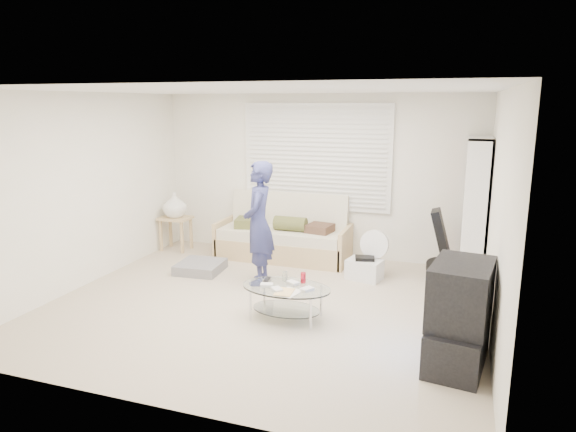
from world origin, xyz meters
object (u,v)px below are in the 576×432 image
at_px(futon_sofa, 284,237).
at_px(tv_unit, 459,316).
at_px(bookshelf, 474,210).
at_px(coffee_table, 286,293).

distance_m(futon_sofa, tv_unit, 3.70).
relative_size(futon_sofa, bookshelf, 1.05).
height_order(bookshelf, coffee_table, bookshelf).
bearing_deg(bookshelf, coffee_table, -133.07).
relative_size(futon_sofa, coffee_table, 1.99).
distance_m(futon_sofa, bookshelf, 2.81).
bearing_deg(bookshelf, futon_sofa, 177.98).
bearing_deg(coffee_table, tv_unit, -14.05).
distance_m(bookshelf, coffee_table, 2.92).
height_order(tv_unit, coffee_table, tv_unit).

